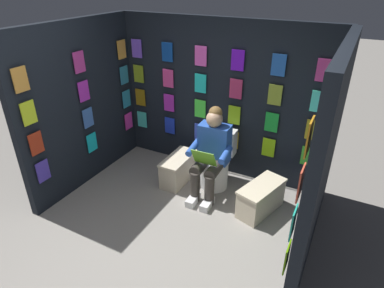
{
  "coord_description": "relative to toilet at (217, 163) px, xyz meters",
  "views": [
    {
      "loc": [
        -1.65,
        1.93,
        2.66
      ],
      "look_at": [
        -0.07,
        -1.12,
        0.85
      ],
      "focal_mm": 30.75,
      "sensor_mm": 36.0,
      "label": 1
    }
  ],
  "objects": [
    {
      "name": "display_wall_left",
      "position": [
        -1.36,
        0.64,
        0.76
      ],
      "size": [
        0.14,
        2.03,
        2.17
      ],
      "color": "black",
      "rests_on": "ground"
    },
    {
      "name": "toilet",
      "position": [
        0.0,
        0.0,
        0.0
      ],
      "size": [
        0.41,
        0.56,
        0.77
      ],
      "rotation": [
        0.0,
        0.0,
        0.04
      ],
      "color": "white",
      "rests_on": "ground"
    },
    {
      "name": "ground_plane",
      "position": [
        0.17,
        1.66,
        -0.33
      ],
      "size": [
        30.0,
        30.0,
        0.0
      ],
      "primitive_type": "plane",
      "color": "gray"
    },
    {
      "name": "display_wall_right",
      "position": [
        1.7,
        0.64,
        0.76
      ],
      "size": [
        0.14,
        2.03,
        2.17
      ],
      "color": "black",
      "rests_on": "ground"
    },
    {
      "name": "person_reading",
      "position": [
        -0.01,
        0.23,
        0.27
      ],
      "size": [
        0.53,
        0.69,
        1.19
      ],
      "rotation": [
        0.0,
        0.0,
        0.04
      ],
      "color": "blue",
      "rests_on": "ground"
    },
    {
      "name": "display_wall_back",
      "position": [
        0.17,
        -0.43,
        0.76
      ],
      "size": [
        3.05,
        0.14,
        2.17
      ],
      "color": "black",
      "rests_on": "ground"
    },
    {
      "name": "comic_longbox_near",
      "position": [
        0.5,
        0.19,
        -0.13
      ],
      "size": [
        0.29,
        0.64,
        0.38
      ],
      "rotation": [
        0.0,
        0.0,
        -0.01
      ],
      "color": "beige",
      "rests_on": "ground"
    },
    {
      "name": "comic_longbox_far",
      "position": [
        -0.73,
        0.31,
        -0.13
      ],
      "size": [
        0.49,
        0.73,
        0.38
      ],
      "rotation": [
        0.0,
        0.0,
        -0.3
      ],
      "color": "beige",
      "rests_on": "ground"
    }
  ]
}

